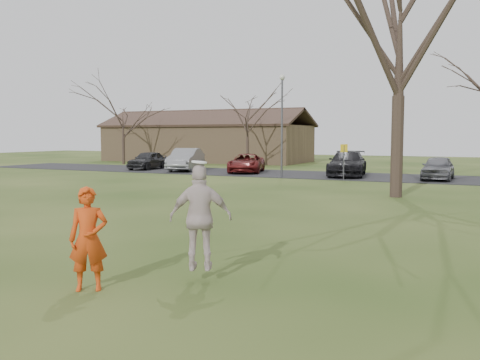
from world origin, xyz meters
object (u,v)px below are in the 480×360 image
object	(u,v)px
player_defender	(88,239)
car_3	(347,163)
catching_play	(201,218)
car_2	(246,163)
car_1	(186,159)
big_tree	(400,27)
car_4	(438,168)
building	(206,142)
car_0	(148,160)
lamp_post	(282,113)

from	to	relation	value
player_defender	car_3	world-z (taller)	player_defender
catching_play	car_2	bearing A→B (deg)	113.12
car_1	big_tree	size ratio (longest dim) A/B	0.35
car_3	car_1	bearing A→B (deg)	172.03
player_defender	car_1	xyz separation A→B (m)	(-13.72, 25.45, -0.02)
car_1	car_4	bearing A→B (deg)	-17.26
building	big_tree	size ratio (longest dim) A/B	1.47
car_0	car_4	distance (m)	20.54
car_1	car_2	xyz separation A→B (m)	(4.77, 0.13, -0.17)
catching_play	big_tree	world-z (taller)	big_tree
car_0	car_3	bearing A→B (deg)	-5.08
catching_play	lamp_post	size ratio (longest dim) A/B	0.31
car_4	lamp_post	bearing A→B (deg)	-166.88
player_defender	catching_play	bearing A→B (deg)	5.12
building	catching_play	bearing A→B (deg)	-60.85
car_3	car_4	distance (m)	5.42
car_3	big_tree	xyz separation A→B (m)	(4.51, -9.94, 6.18)
car_3	big_tree	bearing A→B (deg)	-74.56
building	car_2	bearing A→B (deg)	-51.34
player_defender	car_0	xyz separation A→B (m)	(-17.12, 25.54, -0.15)
car_2	building	distance (m)	16.87
player_defender	car_2	size ratio (longest dim) A/B	0.38
car_4	car_1	bearing A→B (deg)	179.80
car_2	catching_play	world-z (taller)	catching_play
car_4	lamp_post	distance (m)	9.65
car_0	car_1	world-z (taller)	car_1
car_1	catching_play	xyz separation A→B (m)	(15.18, -24.25, 0.31)
catching_play	car_0	bearing A→B (deg)	127.36
player_defender	catching_play	distance (m)	1.91
car_2	lamp_post	world-z (taller)	lamp_post
car_4	big_tree	world-z (taller)	big_tree
player_defender	car_1	distance (m)	28.91
car_2	big_tree	xyz separation A→B (m)	(11.49, -9.86, 6.32)
car_3	catching_play	distance (m)	24.71
car_3	building	bearing A→B (deg)	134.26
building	player_defender	bearing A→B (deg)	-63.31
car_1	big_tree	world-z (taller)	big_tree
car_2	car_0	bearing A→B (deg)	164.04
car_4	catching_play	bearing A→B (deg)	-93.92
car_3	lamp_post	world-z (taller)	lamp_post
player_defender	building	world-z (taller)	building
lamp_post	big_tree	world-z (taller)	big_tree
catching_play	lamp_post	world-z (taller)	lamp_post
building	car_4	bearing A→B (deg)	-30.64
catching_play	building	bearing A→B (deg)	119.15
car_4	catching_play	world-z (taller)	catching_play
building	lamp_post	bearing A→B (deg)	-47.91
car_4	car_3	bearing A→B (deg)	175.55
car_0	car_3	xyz separation A→B (m)	(15.14, 0.12, 0.10)
car_2	car_4	xyz separation A→B (m)	(12.37, -0.41, 0.05)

